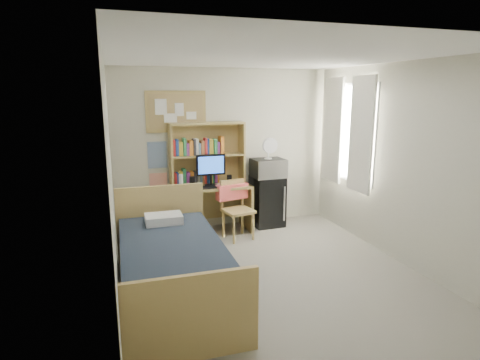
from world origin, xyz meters
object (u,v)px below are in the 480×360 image
object	(u,v)px
desk	(211,209)
mini_fridge	(267,201)
desk_chair	(238,210)
desk_fan	(268,149)
speaker_right	(229,180)
bulletin_board	(176,112)
bed	(173,271)
microwave	(268,168)
speaker_left	(192,182)
monitor	(211,170)

from	to	relation	value
desk	mini_fridge	xyz separation A→B (m)	(1.00, 0.07, 0.03)
desk_chair	desk_fan	distance (m)	1.17
speaker_right	bulletin_board	bearing A→B (deg)	152.81
desk	bed	world-z (taller)	desk
microwave	speaker_left	bearing A→B (deg)	-177.34
desk_chair	monitor	xyz separation A→B (m)	(-0.33, 0.36, 0.57)
desk	bed	distance (m)	2.12
desk	desk_fan	size ratio (longest dim) A/B	3.96
speaker_right	desk_chair	bearing A→B (deg)	-85.79
monitor	microwave	world-z (taller)	monitor
speaker_right	microwave	size ratio (longest dim) A/B	0.30
bulletin_board	desk_chair	distance (m)	1.82
bed	speaker_left	distance (m)	2.03
bed	microwave	world-z (taller)	microwave
speaker_left	desk_fan	bearing A→B (deg)	4.06
desk	speaker_right	world-z (taller)	speaker_right
desk_chair	microwave	size ratio (longest dim) A/B	1.74
desk	bed	size ratio (longest dim) A/B	0.56
speaker_right	microwave	distance (m)	0.72
desk_chair	mini_fridge	distance (m)	0.82
monitor	speaker_right	size ratio (longest dim) A/B	3.18
bed	speaker_right	bearing A→B (deg)	58.16
bulletin_board	speaker_left	xyz separation A→B (m)	(0.15, -0.38, -1.06)
monitor	desk_fan	xyz separation A→B (m)	(1.00, 0.11, 0.27)
bed	microwave	bearing A→B (deg)	46.89
monitor	speaker_left	size ratio (longest dim) A/B	2.94
monitor	speaker_right	xyz separation A→B (m)	(0.30, 0.00, -0.17)
bed	microwave	size ratio (longest dim) A/B	4.27
mini_fridge	bulletin_board	bearing A→B (deg)	167.99
mini_fridge	desk_chair	bearing A→B (deg)	-146.18
bulletin_board	mini_fridge	world-z (taller)	bulletin_board
desk	speaker_left	size ratio (longest dim) A/B	7.49
desk_chair	speaker_right	bearing A→B (deg)	83.21
mini_fridge	monitor	size ratio (longest dim) A/B	1.71
bulletin_board	desk_fan	distance (m)	1.60
desk	bed	bearing A→B (deg)	-115.72
desk_fan	bulletin_board	bearing A→B (deg)	167.23
desk	desk_fan	world-z (taller)	desk_fan
bulletin_board	desk	distance (m)	1.63
monitor	speaker_left	world-z (taller)	monitor
bulletin_board	mini_fridge	xyz separation A→B (m)	(1.45, -0.25, -1.50)
mini_fridge	microwave	world-z (taller)	microwave
desk	speaker_left	xyz separation A→B (m)	(-0.30, -0.06, 0.47)
mini_fridge	bed	xyz separation A→B (m)	(-1.89, -1.99, -0.11)
monitor	desk_fan	distance (m)	1.04
desk_fan	speaker_right	bearing A→B (deg)	-173.89
speaker_right	desk_fan	bearing A→B (deg)	7.51
desk_chair	microwave	distance (m)	0.97
bulletin_board	microwave	distance (m)	1.74
speaker_left	microwave	size ratio (longest dim) A/B	0.32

